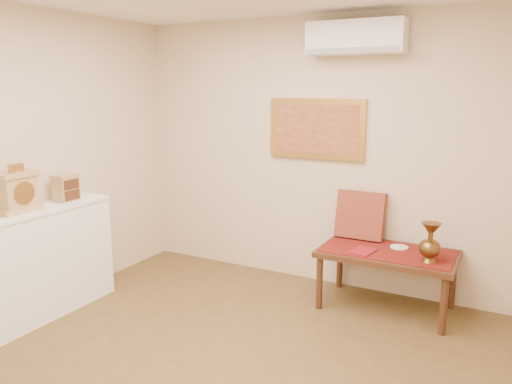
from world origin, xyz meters
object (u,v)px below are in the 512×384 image
Objects in this scene: mantel_clock at (18,192)px; wooden_chest at (66,188)px; brass_urn_tall at (430,238)px; low_table at (387,258)px; display_ledge at (9,274)px.

mantel_clock is 1.68× the size of wooden_chest.
brass_urn_tall is 0.49m from low_table.
brass_urn_tall is 1.70× the size of wooden_chest.
wooden_chest is 3.01m from low_table.
brass_urn_tall is at bearing -19.67° from low_table.
mantel_clock is at bearing -147.35° from low_table.
brass_urn_tall is 3.26m from wooden_chest.
display_ledge is 0.68m from mantel_clock.
mantel_clock is at bearing 90.57° from display_ledge.
mantel_clock is 0.34× the size of low_table.
brass_urn_tall is 3.46m from mantel_clock.
display_ledge is 3.27m from low_table.
wooden_chest is (-0.00, 0.49, -0.05)m from mantel_clock.
wooden_chest is (-3.06, -1.09, 0.34)m from brass_urn_tall.
mantel_clock is (-3.05, -1.58, 0.39)m from brass_urn_tall.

